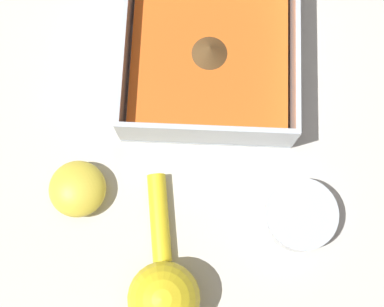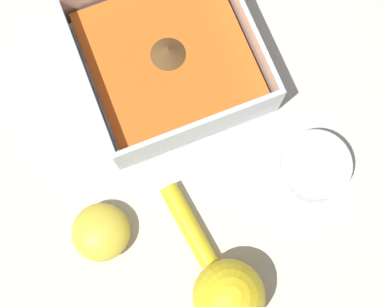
{
  "view_description": "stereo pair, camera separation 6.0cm",
  "coord_description": "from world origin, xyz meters",
  "px_view_note": "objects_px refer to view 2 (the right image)",
  "views": [
    {
      "loc": [
        -0.0,
        -0.27,
        0.64
      ],
      "look_at": [
        -0.01,
        -0.13,
        0.03
      ],
      "focal_mm": 50.0,
      "sensor_mm": 36.0,
      "label": 1
    },
    {
      "loc": [
        -0.06,
        -0.26,
        0.64
      ],
      "look_at": [
        -0.01,
        -0.13,
        0.03
      ],
      "focal_mm": 50.0,
      "sensor_mm": 36.0,
      "label": 2
    }
  ],
  "objects_px": {
    "square_dish": "(169,60)",
    "lemon_half": "(101,232)",
    "lemon_squeezer": "(225,289)",
    "spice_bowl": "(314,167)"
  },
  "relations": [
    {
      "from": "spice_bowl",
      "to": "lemon_half",
      "type": "height_order",
      "value": "lemon_half"
    },
    {
      "from": "square_dish",
      "to": "lemon_squeezer",
      "type": "xyz_separation_m",
      "value": [
        -0.04,
        -0.28,
        0.02
      ]
    },
    {
      "from": "square_dish",
      "to": "lemon_squeezer",
      "type": "distance_m",
      "value": 0.28
    },
    {
      "from": "lemon_squeezer",
      "to": "square_dish",
      "type": "bearing_deg",
      "value": 164.34
    },
    {
      "from": "spice_bowl",
      "to": "lemon_squeezer",
      "type": "distance_m",
      "value": 0.18
    },
    {
      "from": "square_dish",
      "to": "lemon_half",
      "type": "height_order",
      "value": "square_dish"
    },
    {
      "from": "lemon_half",
      "to": "lemon_squeezer",
      "type": "bearing_deg",
      "value": -45.78
    },
    {
      "from": "square_dish",
      "to": "spice_bowl",
      "type": "bearing_deg",
      "value": -59.23
    },
    {
      "from": "square_dish",
      "to": "lemon_squeezer",
      "type": "bearing_deg",
      "value": -98.31
    },
    {
      "from": "square_dish",
      "to": "spice_bowl",
      "type": "xyz_separation_m",
      "value": [
        0.11,
        -0.19,
        -0.01
      ]
    }
  ]
}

